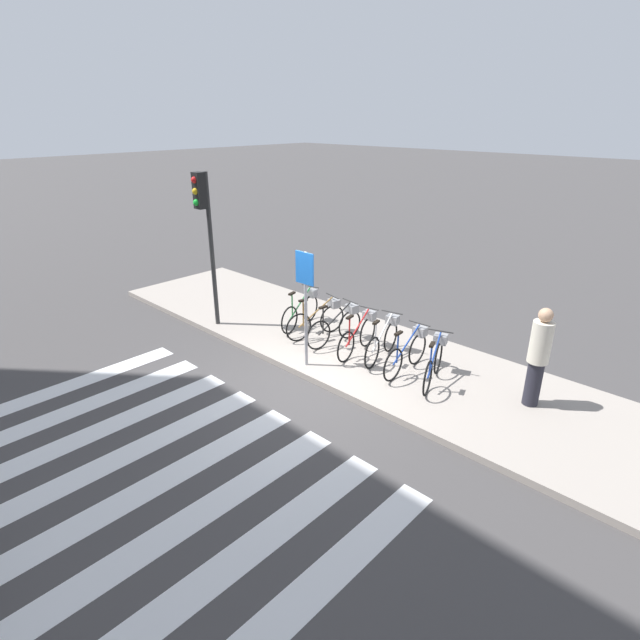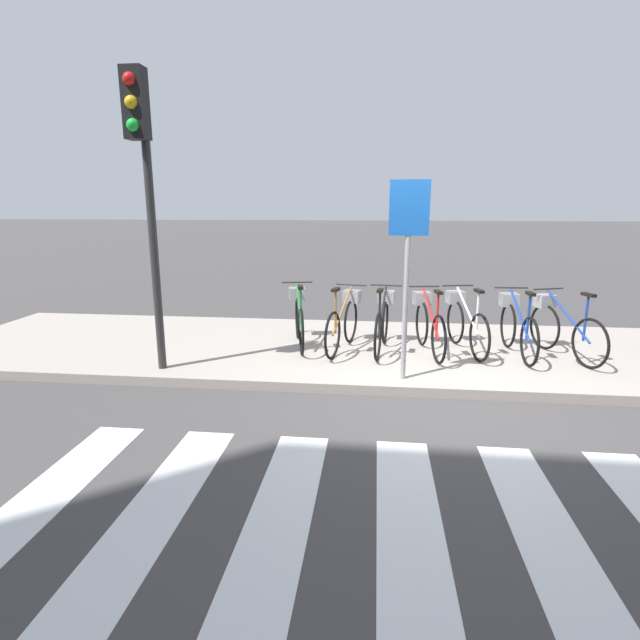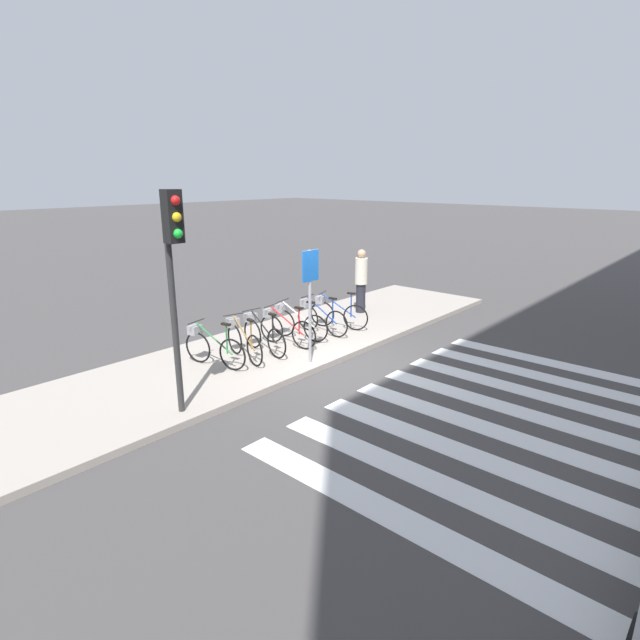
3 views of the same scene
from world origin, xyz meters
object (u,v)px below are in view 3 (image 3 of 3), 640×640
parked_bicycle_1 (242,339)px  parked_bicycle_0 (211,345)px  parked_bicycle_2 (261,333)px  parked_bicycle_5 (319,316)px  pedestrian (361,279)px  traffic_light (173,258)px  parked_bicycle_3 (284,327)px  sign_post (310,287)px  parked_bicycle_6 (335,311)px  parked_bicycle_4 (295,321)px

parked_bicycle_1 → parked_bicycle_0: bearing=167.9°
parked_bicycle_2 → parked_bicycle_5: same height
pedestrian → traffic_light: 7.15m
parked_bicycle_5 → traffic_light: 5.17m
parked_bicycle_2 → parked_bicycle_1: bearing=-179.2°
parked_bicycle_1 → parked_bicycle_3: 1.17m
parked_bicycle_0 → parked_bicycle_5: (3.02, -0.16, 0.00)m
parked_bicycle_5 → sign_post: size_ratio=0.67×
parked_bicycle_2 → parked_bicycle_6: bearing=-1.1°
sign_post → traffic_light: bearing=-179.0°
sign_post → parked_bicycle_0: bearing=137.1°
parked_bicycle_2 → parked_bicycle_3: same height
parked_bicycle_5 → sign_post: 2.27m
parked_bicycle_0 → parked_bicycle_4: same height
parked_bicycle_2 → parked_bicycle_4: size_ratio=1.01×
parked_bicycle_6 → sign_post: bearing=-151.6°
parked_bicycle_3 → pedestrian: 3.45m
parked_bicycle_4 → parked_bicycle_6: same height
parked_bicycle_4 → pedestrian: 2.94m
parked_bicycle_1 → parked_bicycle_3: bearing=-1.6°
traffic_light → parked_bicycle_4: bearing=19.2°
parked_bicycle_1 → traffic_light: bearing=-150.5°
pedestrian → traffic_light: (-6.78, -1.66, 1.57)m
parked_bicycle_5 → pedestrian: size_ratio=0.87×
parked_bicycle_3 → parked_bicycle_2: bearing=176.4°
parked_bicycle_6 → pedestrian: bearing=15.2°
parked_bicycle_0 → sign_post: (1.45, -1.35, 1.13)m
parked_bicycle_0 → parked_bicycle_2: bearing=-6.5°
parked_bicycle_2 → traffic_light: (-2.76, -1.26, 2.07)m
parked_bicycle_2 → sign_post: (0.24, -1.21, 1.13)m
parked_bicycle_4 → pedestrian: size_ratio=0.86×
parked_bicycle_5 → parked_bicycle_6: same height
parked_bicycle_4 → traffic_light: bearing=-160.8°
pedestrian → sign_post: (-3.78, -1.60, 0.63)m
parked_bicycle_1 → sign_post: (0.78, -1.20, 1.13)m
traffic_light → sign_post: size_ratio=1.52×
parked_bicycle_3 → traffic_light: bearing=-160.2°
parked_bicycle_3 → traffic_light: traffic_light is taller
parked_bicycle_5 → traffic_light: traffic_light is taller
parked_bicycle_0 → traffic_light: bearing=-137.9°
parked_bicycle_4 → pedestrian: (2.88, 0.30, 0.50)m
parked_bicycle_5 → parked_bicycle_6: bearing=-2.2°
parked_bicycle_2 → parked_bicycle_5: bearing=-0.7°
traffic_light → parked_bicycle_2: bearing=24.6°
parked_bicycle_1 → sign_post: size_ratio=0.65×
parked_bicycle_6 → pedestrian: size_ratio=0.83×
parked_bicycle_4 → parked_bicycle_5: (0.67, -0.12, 0.00)m
parked_bicycle_4 → parked_bicycle_6: (1.25, -0.14, 0.00)m
parked_bicycle_0 → sign_post: bearing=-42.9°
parked_bicycle_4 → parked_bicycle_5: size_ratio=0.98×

